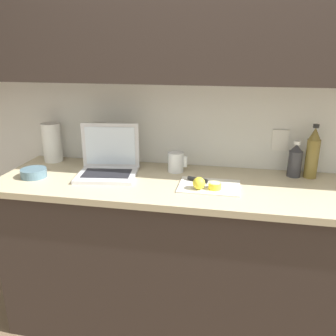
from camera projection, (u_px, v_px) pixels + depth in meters
ground_plane at (224, 328)px, 2.13m from camera, size 12.00×12.00×0.00m
wall_back at (242, 54)px, 1.84m from camera, size 5.20×0.38×2.60m
counter_unit at (232, 261)px, 1.98m from camera, size 2.55×0.61×0.91m
laptop at (108, 163)px, 1.99m from camera, size 0.36×0.30×0.27m
cutting_board at (209, 186)px, 1.82m from camera, size 0.31×0.22×0.01m
knife at (204, 181)px, 1.85m from camera, size 0.28×0.11×0.02m
lemon_half_cut at (215, 186)px, 1.77m from camera, size 0.06×0.06×0.03m
lemon_whole_beside at (199, 183)px, 1.76m from camera, size 0.06×0.06×0.06m
bottle_green_soda at (313, 154)px, 1.91m from camera, size 0.07×0.07×0.30m
bottle_oil_tall at (295, 161)px, 1.94m from camera, size 0.07×0.07×0.20m
measuring_cup at (176, 162)px, 2.03m from camera, size 0.11×0.09×0.11m
bowl_white at (34, 173)px, 1.95m from camera, size 0.14×0.14×0.05m
paper_towel_roll at (52, 142)px, 2.20m from camera, size 0.12×0.12×0.24m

